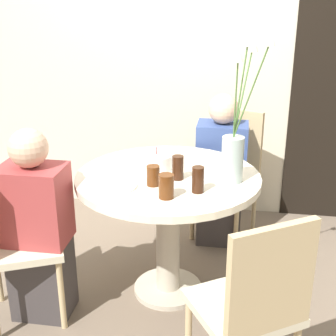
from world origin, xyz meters
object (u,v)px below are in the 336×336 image
(chair_far_back, at_px, (253,302))
(person_woman, at_px, (221,175))
(chair_right_flank, at_px, (6,234))
(flower_vase, at_px, (235,144))
(birthday_cake, at_px, (156,161))
(drink_glass_2, at_px, (178,168))
(side_plate, at_px, (117,186))
(drink_glass_1, at_px, (166,186))
(drink_glass_0, at_px, (198,180))
(person_guest, at_px, (38,232))
(chair_left_flank, at_px, (230,166))
(drink_glass_3, at_px, (153,176))

(chair_far_back, bearing_deg, person_woman, -114.09)
(chair_right_flank, relative_size, flower_vase, 1.21)
(chair_right_flank, distance_m, flower_vase, 1.28)
(birthday_cake, xyz_separation_m, drink_glass_2, (0.14, -0.14, 0.02))
(chair_far_back, relative_size, side_plate, 4.42)
(person_woman, bearing_deg, drink_glass_2, -105.86)
(drink_glass_1, bearing_deg, person_woman, 76.76)
(flower_vase, distance_m, drink_glass_0, 0.28)
(side_plate, height_order, drink_glass_0, drink_glass_0)
(drink_glass_0, bearing_deg, birthday_cake, 131.72)
(flower_vase, bearing_deg, drink_glass_1, -139.94)
(drink_glass_2, height_order, person_woman, person_woman)
(birthday_cake, bearing_deg, flower_vase, -15.79)
(chair_far_back, relative_size, drink_glass_0, 6.85)
(drink_glass_1, height_order, person_guest, person_guest)
(chair_right_flank, relative_size, chair_far_back, 1.00)
(chair_right_flank, bearing_deg, flower_vase, -98.57)
(flower_vase, bearing_deg, birthday_cake, 164.21)
(flower_vase, relative_size, drink_glass_0, 5.68)
(chair_far_back, distance_m, flower_vase, 0.85)
(drink_glass_1, bearing_deg, drink_glass_0, 32.76)
(chair_left_flank, distance_m, drink_glass_3, 1.09)
(chair_right_flank, distance_m, drink_glass_2, 0.97)
(side_plate, distance_m, drink_glass_1, 0.29)
(flower_vase, bearing_deg, chair_right_flank, -163.96)
(chair_far_back, xyz_separation_m, drink_glass_1, (-0.43, 0.44, 0.30))
(person_guest, bearing_deg, chair_left_flank, 48.73)
(drink_glass_2, relative_size, drink_glass_3, 1.23)
(birthday_cake, relative_size, drink_glass_1, 1.49)
(chair_right_flank, xyz_separation_m, drink_glass_3, (0.75, 0.21, 0.29))
(birthday_cake, distance_m, person_guest, 0.75)
(drink_glass_0, distance_m, drink_glass_3, 0.24)
(chair_far_back, height_order, drink_glass_3, chair_far_back)
(chair_right_flank, xyz_separation_m, chair_far_back, (1.27, -0.38, 0.00))
(birthday_cake, height_order, person_guest, person_guest)
(side_plate, height_order, drink_glass_2, drink_glass_2)
(chair_right_flank, distance_m, birthday_cake, 0.90)
(drink_glass_1, bearing_deg, chair_left_flank, 75.60)
(drink_glass_2, distance_m, person_guest, 0.82)
(person_woman, bearing_deg, side_plate, -119.68)
(side_plate, bearing_deg, drink_glass_2, 28.16)
(side_plate, distance_m, person_woman, 1.05)
(chair_left_flank, distance_m, drink_glass_2, 0.96)
(drink_glass_1, xyz_separation_m, person_guest, (-0.69, 0.00, -0.31))
(drink_glass_1, bearing_deg, birthday_cake, 106.96)
(chair_left_flank, xyz_separation_m, side_plate, (-0.56, -1.03, 0.24))
(drink_glass_3, distance_m, person_guest, 0.69)
(chair_right_flank, xyz_separation_m, side_plate, (0.57, 0.16, 0.24))
(chair_right_flank, height_order, drink_glass_0, chair_right_flank)
(flower_vase, relative_size, side_plate, 3.66)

